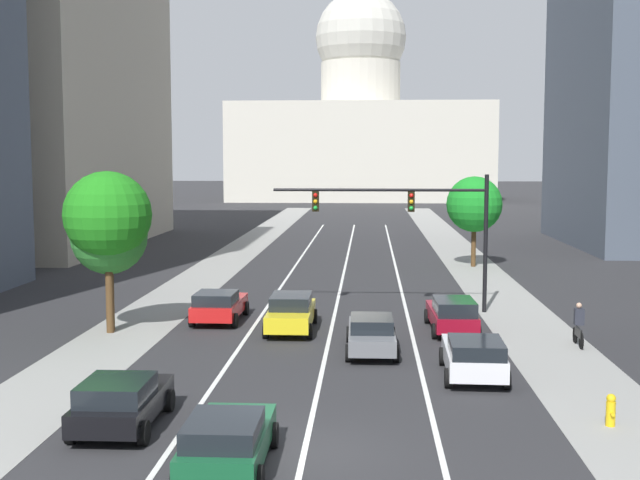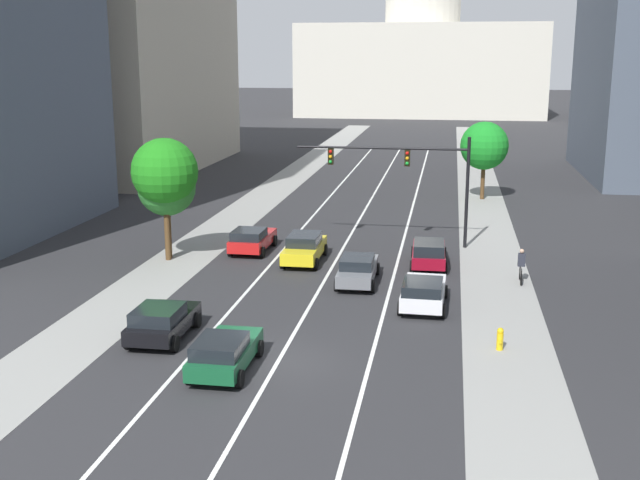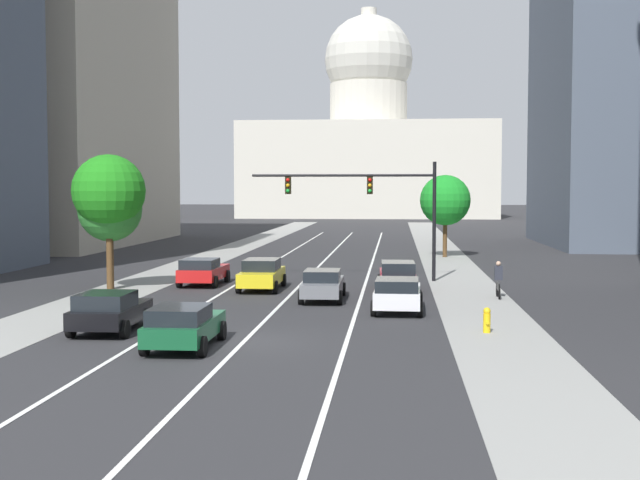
{
  "view_description": "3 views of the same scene",
  "coord_description": "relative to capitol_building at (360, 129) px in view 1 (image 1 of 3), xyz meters",
  "views": [
    {
      "loc": [
        1.58,
        -19.83,
        7.32
      ],
      "look_at": [
        -1.35,
        29.32,
        2.39
      ],
      "focal_mm": 46.21,
      "sensor_mm": 36.0,
      "label": 1
    },
    {
      "loc": [
        6.06,
        -27.07,
        11.17
      ],
      "look_at": [
        -1.21,
        16.82,
        0.69
      ],
      "focal_mm": 44.39,
      "sensor_mm": 36.0,
      "label": 2
    },
    {
      "loc": [
        5.0,
        -27.5,
        5.08
      ],
      "look_at": [
        -0.18,
        30.37,
        1.55
      ],
      "focal_mm": 47.62,
      "sensor_mm": 36.0,
      "label": 3
    }
  ],
  "objects": [
    {
      "name": "fire_hydrant",
      "position": [
        8.21,
        -122.98,
        -11.88
      ],
      "size": [
        0.26,
        0.35,
        0.91
      ],
      "color": "yellow",
      "rests_on": "ground"
    },
    {
      "name": "office_tower_far_left",
      "position": [
        -27.78,
        -77.18,
        4.03
      ],
      "size": [
        19.26,
        30.62,
        32.69
      ],
      "color": "#B7AD99",
      "rests_on": "ground"
    },
    {
      "name": "lane_stripe_left",
      "position": [
        -3.4,
        -100.48,
        -12.34
      ],
      "size": [
        0.16,
        90.0,
        0.01
      ],
      "primitive_type": "cube",
      "color": "white",
      "rests_on": "ground"
    },
    {
      "name": "car_black",
      "position": [
        -5.09,
        -123.94,
        -11.59
      ],
      "size": [
        2.13,
        4.18,
        1.45
      ],
      "rotation": [
        0.0,
        0.0,
        1.58
      ],
      "color": "black",
      "rests_on": "ground"
    },
    {
      "name": "street_tree_near_left",
      "position": [
        -9.24,
        -111.89,
        -7.41
      ],
      "size": [
        3.64,
        3.64,
        6.79
      ],
      "color": "#51381E",
      "rests_on": "ground"
    },
    {
      "name": "lane_stripe_right",
      "position": [
        3.4,
        -100.48,
        -12.34
      ],
      "size": [
        0.16,
        90.0,
        0.01
      ],
      "primitive_type": "cube",
      "color": "white",
      "rests_on": "ground"
    },
    {
      "name": "car_gray",
      "position": [
        1.7,
        -114.74,
        -11.61
      ],
      "size": [
        1.98,
        4.7,
        1.41
      ],
      "rotation": [
        0.0,
        0.0,
        1.59
      ],
      "color": "slate",
      "rests_on": "ground"
    },
    {
      "name": "car_green",
      "position": [
        -1.7,
        -126.79,
        -11.6
      ],
      "size": [
        2.01,
        4.28,
        1.42
      ],
      "rotation": [
        0.0,
        0.0,
        1.57
      ],
      "color": "#14512D",
      "rests_on": "ground"
    },
    {
      "name": "street_tree_mid_right",
      "position": [
        8.64,
        -89.7,
        -8.14
      ],
      "size": [
        3.74,
        3.74,
        6.09
      ],
      "color": "#51381E",
      "rests_on": "ground"
    },
    {
      "name": "car_white",
      "position": [
        5.09,
        -118.24,
        -11.57
      ],
      "size": [
        2.16,
        4.31,
        1.46
      ],
      "rotation": [
        0.0,
        0.0,
        1.54
      ],
      "color": "silver",
      "rests_on": "ground"
    },
    {
      "name": "car_crimson",
      "position": [
        5.1,
        -110.96,
        -11.56
      ],
      "size": [
        2.05,
        4.71,
        1.52
      ],
      "rotation": [
        0.0,
        0.0,
        1.6
      ],
      "color": "maroon",
      "rests_on": "ground"
    },
    {
      "name": "traffic_signal_mast",
      "position": [
        3.76,
        -106.29,
        -7.7
      ],
      "size": [
        10.16,
        0.39,
        6.55
      ],
      "color": "black",
      "rests_on": "ground"
    },
    {
      "name": "street_tree_mid_left",
      "position": [
        -9.38,
        -111.34,
        -8.34
      ],
      "size": [
        3.23,
        3.23,
        5.64
      ],
      "color": "#51381E",
      "rests_on": "ground"
    },
    {
      "name": "sidewalk_right",
      "position": [
        8.56,
        -90.48,
        -12.34
      ],
      "size": [
        3.54,
        130.0,
        0.01
      ],
      "primitive_type": "cube",
      "color": "gray",
      "rests_on": "ground"
    },
    {
      "name": "ground_plane",
      "position": [
        0.0,
        -85.48,
        -12.35
      ],
      "size": [
        400.0,
        400.0,
        0.0
      ],
      "primitive_type": "plane",
      "color": "#2B2B2D"
    },
    {
      "name": "cyclist",
      "position": [
        9.75,
        -113.27,
        -11.5
      ],
      "size": [
        0.37,
        1.7,
        1.72
      ],
      "rotation": [
        0.0,
        0.0,
        1.55
      ],
      "color": "black",
      "rests_on": "ground"
    },
    {
      "name": "car_red",
      "position": [
        -5.1,
        -109.33,
        -11.59
      ],
      "size": [
        2.14,
        4.33,
        1.44
      ],
      "rotation": [
        0.0,
        0.0,
        1.56
      ],
      "color": "red",
      "rests_on": "ground"
    },
    {
      "name": "car_yellow",
      "position": [
        -1.7,
        -111.01,
        -11.55
      ],
      "size": [
        2.03,
        4.74,
        1.55
      ],
      "rotation": [
        0.0,
        0.0,
        1.58
      ],
      "color": "yellow",
      "rests_on": "ground"
    },
    {
      "name": "lane_stripe_center",
      "position": [
        0.0,
        -100.48,
        -12.34
      ],
      "size": [
        0.16,
        90.0,
        0.01
      ],
      "primitive_type": "cube",
      "color": "white",
      "rests_on": "ground"
    },
    {
      "name": "capitol_building",
      "position": [
        0.0,
        0.0,
        0.0
      ],
      "size": [
        44.33,
        24.02,
        37.1
      ],
      "color": "beige",
      "rests_on": "ground"
    },
    {
      "name": "sidewalk_left",
      "position": [
        -8.56,
        -90.48,
        -12.34
      ],
      "size": [
        3.54,
        130.0,
        0.01
      ],
      "primitive_type": "cube",
      "color": "gray",
      "rests_on": "ground"
    }
  ]
}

